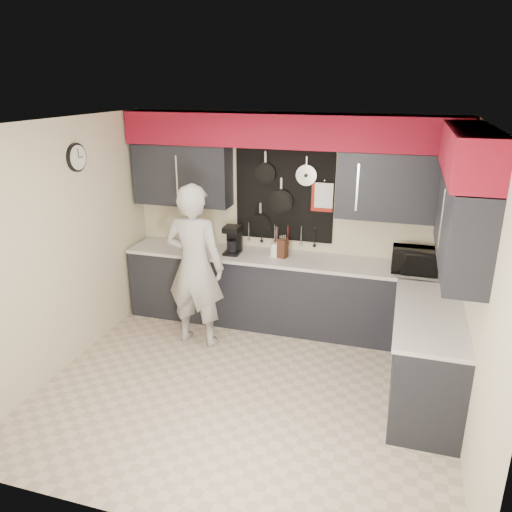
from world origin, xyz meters
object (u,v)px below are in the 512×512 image
(utensil_crock, at_px, (275,249))
(coffee_maker, at_px, (233,239))
(microwave, at_px, (415,260))
(person, at_px, (195,266))
(knife_block, at_px, (283,248))

(utensil_crock, relative_size, coffee_maker, 0.48)
(microwave, relative_size, utensil_crock, 2.92)
(utensil_crock, xyz_separation_m, person, (-0.76, -0.70, -0.05))
(microwave, xyz_separation_m, utensil_crock, (-1.62, 0.07, -0.05))
(coffee_maker, bearing_deg, utensil_crock, 2.90)
(coffee_maker, height_order, person, person)
(microwave, height_order, utensil_crock, microwave)
(knife_block, bearing_deg, person, -126.33)
(coffee_maker, bearing_deg, knife_block, 0.09)
(knife_block, bearing_deg, coffee_maker, -163.14)
(person, bearing_deg, utensil_crock, -134.98)
(knife_block, distance_m, utensil_crock, 0.10)
(microwave, relative_size, knife_block, 2.17)
(knife_block, bearing_deg, microwave, 13.62)
(coffee_maker, bearing_deg, person, -110.79)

